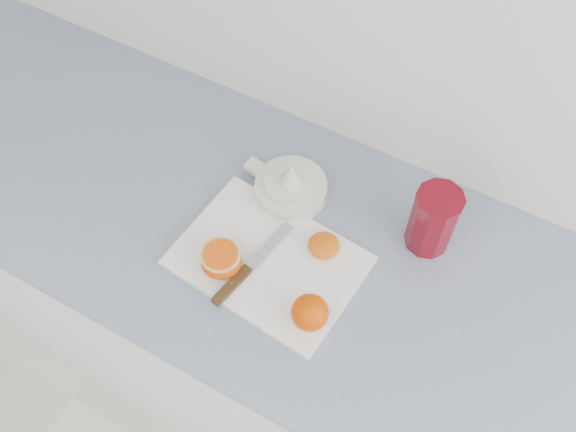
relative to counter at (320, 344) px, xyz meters
The scene contains 8 objects.
counter is the anchor object (origin of this frame).
cutting_board 0.47m from the counter, 149.51° to the right, with size 0.35×0.25×0.01m, color white.
whole_orange 0.51m from the counter, 78.75° to the right, with size 0.07×0.07×0.07m.
half_orange 0.52m from the counter, 145.99° to the right, with size 0.08×0.08×0.05m.
squeezed_shell 0.47m from the counter, 147.88° to the left, with size 0.06×0.06×0.03m.
paring_knife 0.50m from the counter, 135.90° to the right, with size 0.06×0.22×0.01m.
citrus_juicer 0.50m from the counter, 144.51° to the left, with size 0.19×0.15×0.10m.
red_tumbler 0.55m from the counter, 42.50° to the left, with size 0.09×0.09×0.15m.
Camera 1 is at (0.44, 1.13, 2.00)m, focal length 40.00 mm.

